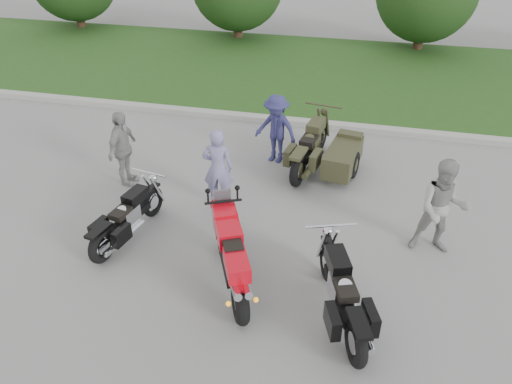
% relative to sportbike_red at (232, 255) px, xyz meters
% --- Properties ---
extents(ground, '(80.00, 80.00, 0.00)m').
position_rel_sportbike_red_xyz_m(ground, '(-0.62, 0.40, -0.63)').
color(ground, gray).
rests_on(ground, ground).
extents(curb, '(60.00, 0.30, 0.15)m').
position_rel_sportbike_red_xyz_m(curb, '(-0.62, 6.40, -0.56)').
color(curb, '#A19F97').
rests_on(curb, ground).
extents(grass_strip, '(60.00, 8.00, 0.14)m').
position_rel_sportbike_red_xyz_m(grass_strip, '(-0.62, 10.55, -0.56)').
color(grass_strip, '#2E591E').
rests_on(grass_strip, ground).
extents(sportbike_red, '(1.13, 2.13, 1.08)m').
position_rel_sportbike_red_xyz_m(sportbike_red, '(0.00, 0.00, 0.00)').
color(sportbike_red, black).
rests_on(sportbike_red, ground).
extents(cruiser_left, '(0.55, 2.11, 0.82)m').
position_rel_sportbike_red_xyz_m(cruiser_left, '(-2.20, 0.76, -0.22)').
color(cruiser_left, black).
rests_on(cruiser_left, ground).
extents(cruiser_right, '(0.98, 2.28, 0.91)m').
position_rel_sportbike_red_xyz_m(cruiser_right, '(1.77, -0.34, -0.17)').
color(cruiser_right, black).
rests_on(cruiser_right, ground).
extents(cruiser_sidecar, '(1.46, 2.53, 0.98)m').
position_rel_sportbike_red_xyz_m(cruiser_sidecar, '(1.09, 4.05, -0.18)').
color(cruiser_sidecar, black).
rests_on(cruiser_sidecar, ground).
extents(person_stripe, '(0.65, 0.47, 1.65)m').
position_rel_sportbike_red_xyz_m(person_stripe, '(-0.91, 2.27, 0.19)').
color(person_stripe, '#7F7CA9').
rests_on(person_stripe, ground).
extents(person_grey, '(0.90, 0.71, 1.78)m').
position_rel_sportbike_red_xyz_m(person_grey, '(3.23, 1.71, 0.26)').
color(person_grey, '#9A9A95').
rests_on(person_grey, ground).
extents(person_denim, '(1.18, 0.89, 1.61)m').
position_rel_sportbike_red_xyz_m(person_denim, '(-0.16, 4.31, 0.17)').
color(person_denim, navy).
rests_on(person_denim, ground).
extents(person_back, '(0.48, 1.00, 1.65)m').
position_rel_sportbike_red_xyz_m(person_back, '(-3.09, 2.59, 0.19)').
color(person_back, gray).
rests_on(person_back, ground).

